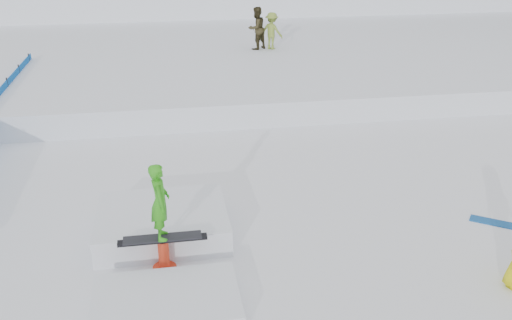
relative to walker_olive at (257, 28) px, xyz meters
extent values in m
plane|color=white|center=(-2.77, -14.90, -1.70)|extent=(120.00, 120.00, 0.00)
cube|color=white|center=(-2.77, 1.10, -1.30)|extent=(50.00, 18.00, 0.80)
cylinder|color=black|center=(-9.27, -4.50, -1.15)|extent=(0.05, 0.05, 1.10)
cylinder|color=black|center=(-9.27, -2.60, -1.15)|extent=(0.05, 0.05, 1.10)
cylinder|color=black|center=(-9.27, -0.70, -1.15)|extent=(0.05, 0.05, 1.10)
imported|color=#302B16|center=(0.00, 0.00, 0.00)|extent=(1.10, 1.05, 1.79)
imported|color=olive|center=(0.65, -0.08, -0.12)|extent=(1.13, 1.11, 1.56)
cube|color=#154E91|center=(2.75, -14.73, -1.68)|extent=(1.29, 1.05, 0.03)
cube|color=white|center=(-4.37, -13.87, -1.43)|extent=(2.60, 2.20, 0.54)
cube|color=white|center=(-4.37, -16.37, -1.55)|extent=(2.40, 1.60, 0.30)
cylinder|color=#E44626|center=(-4.37, -15.17, -1.67)|extent=(0.44, 0.44, 0.06)
cylinder|color=#E44626|center=(-4.37, -15.17, -1.40)|extent=(0.20, 0.20, 0.60)
cube|color=black|center=(-4.37, -15.17, -1.07)|extent=(1.60, 0.16, 0.06)
cube|color=black|center=(-4.37, -15.17, -1.02)|extent=(1.40, 0.28, 0.03)
imported|color=green|center=(-4.37, -15.17, -0.29)|extent=(0.34, 0.52, 1.42)
camera|label=1|loc=(-4.24, -24.22, 4.24)|focal=40.00mm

